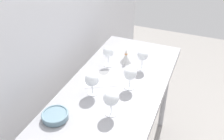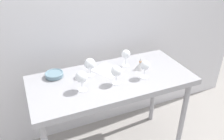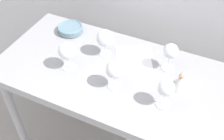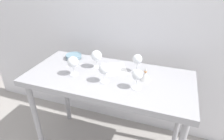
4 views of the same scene
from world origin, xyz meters
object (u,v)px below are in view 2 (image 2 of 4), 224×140
Objects in this scene: tasting_sheet_upper at (107,70)px; wine_glass_near_right at (145,66)px; wine_glass_near_center at (116,72)px; wine_glass_far_right at (126,55)px; wine_glass_near_left at (82,78)px; decanter_funnel at (140,65)px; wine_glass_far_left at (90,64)px; tasting_bowl at (54,74)px.

wine_glass_near_right is at bearing -71.67° from tasting_sheet_upper.
wine_glass_near_center reaches higher than tasting_sheet_upper.
wine_glass_far_right is 0.54m from wine_glass_near_left.
decanter_funnel is (0.28, -0.09, 0.04)m from tasting_sheet_upper.
wine_glass_far_right is at bearing 6.24° from wine_glass_far_left.
wine_glass_far_right reaches higher than tasting_sheet_upper.
wine_glass_near_center reaches higher than tasting_bowl.
tasting_bowl is at bearing 142.67° from tasting_sheet_upper.
decanter_funnel is (0.04, 0.14, -0.07)m from wine_glass_near_right.
wine_glass_far_right is 0.66m from tasting_bowl.
decanter_funnel is at bearing -12.80° from tasting_bowl.
tasting_bowl is at bearing 161.40° from wine_glass_far_left.
wine_glass_far_left is 0.32m from tasting_bowl.
tasting_bowl is (-0.65, 0.06, -0.09)m from wine_glass_far_right.
wine_glass_far_right is at bearing 24.78° from wine_glass_near_left.
wine_glass_near_center is at bearing 178.28° from wine_glass_near_right.
wine_glass_far_right is 1.03× the size of tasting_bowl.
wine_glass_near_right is 0.26m from wine_glass_near_center.
wine_glass_near_center is 0.34m from decanter_funnel.
wine_glass_near_left is 1.05× the size of tasting_bowl.
decanter_funnel is (0.75, -0.17, 0.01)m from tasting_bowl.
wine_glass_near_center is at bearing -34.42° from tasting_bowl.
decanter_funnel is (0.45, -0.07, -0.07)m from wine_glass_far_left.
tasting_bowl is at bearing 145.58° from wine_glass_near_center.
tasting_sheet_upper is (-0.19, -0.02, -0.11)m from wine_glass_far_right.
wine_glass_near_center reaches higher than wine_glass_near_right.
wine_glass_far_left reaches higher than tasting_bowl.
tasting_bowl reaches higher than tasting_sheet_upper.
tasting_sheet_upper is (0.17, 0.02, -0.11)m from wine_glass_far_left.
wine_glass_far_right is 0.68× the size of tasting_sheet_upper.
tasting_sheet_upper is (0.30, 0.21, -0.11)m from wine_glass_near_left.
wine_glass_near_right is 1.36× the size of decanter_funnel.
tasting_sheet_upper is at bearing -9.44° from tasting_bowl.
tasting_bowl is at bearing 174.81° from wine_glass_far_right.
wine_glass_near_left reaches higher than decanter_funnel.
wine_glass_near_center is 1.40× the size of decanter_funnel.
wine_glass_far_left is 0.20m from tasting_sheet_upper.
wine_glass_near_left is (-0.13, -0.19, 0.00)m from wine_glass_far_left.
wine_glass_near_center is 0.68× the size of tasting_sheet_upper.
wine_glass_near_left is 0.70× the size of tasting_sheet_upper.
tasting_sheet_upper is 0.30m from decanter_funnel.
wine_glass_near_left is 0.55m from wine_glass_near_right.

